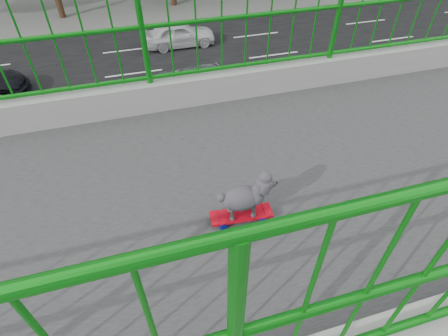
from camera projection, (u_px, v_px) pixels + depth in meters
road at (140, 103)px, 16.67m from camera, size 18.00×90.00×0.02m
footbridge at (193, 308)px, 3.97m from camera, size 3.00×24.00×7.00m
railing at (176, 183)px, 2.61m from camera, size 3.00×24.00×1.42m
skateboard at (241, 215)px, 2.60m from camera, size 0.17×0.47×0.06m
poodle at (245, 196)px, 2.46m from camera, size 0.20×0.43×0.36m
car_0 at (339, 160)px, 12.51m from camera, size 1.85×4.61×1.57m
car_2 at (213, 84)px, 16.42m from camera, size 2.59×5.61×1.56m
car_4 at (179, 34)px, 20.91m from camera, size 1.67×4.15×1.42m
car_6 at (290, 114)px, 14.70m from camera, size 2.43×5.27×1.46m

